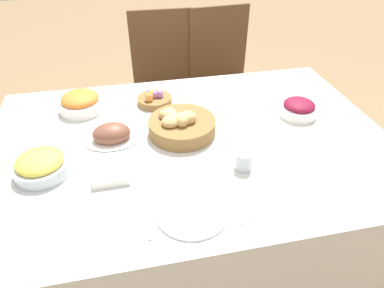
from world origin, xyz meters
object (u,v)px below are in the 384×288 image
egg_basket (154,99)px  knife (234,205)px  spoon (243,203)px  drinking_cup (244,161)px  bread_basket (181,125)px  ham_platter (112,135)px  butter_dish (111,177)px  dinner_plate (192,211)px  chair_far_right (222,79)px  chair_far_center (165,85)px  beet_salad_bowl (299,108)px  fork (147,219)px  carrot_bowl (81,102)px  pineapple_bowl (41,165)px

egg_basket → knife: egg_basket is taller
spoon → drinking_cup: bearing=70.6°
bread_basket → ham_platter: (-0.30, 0.01, -0.02)m
bread_basket → egg_basket: bearing=106.3°
knife → butter_dish: bearing=152.9°
dinner_plate → butter_dish: (-0.26, 0.21, 0.01)m
chair_far_right → egg_basket: (-0.54, -0.61, 0.24)m
knife → chair_far_right: bearing=75.8°
chair_far_center → ham_platter: chair_far_center is taller
beet_salad_bowl → dinner_plate: beet_salad_bowl is taller
beet_salad_bowl → drinking_cup: beet_salad_bowl is taller
chair_far_center → butter_dish: bearing=-106.0°
butter_dish → ham_platter: bearing=87.8°
knife → drinking_cup: 0.21m
dinner_plate → knife: dinner_plate is taller
spoon → ham_platter: bearing=131.5°
butter_dish → fork: bearing=-62.6°
butter_dish → chair_far_right: bearing=56.2°
fork → drinking_cup: size_ratio=2.45×
carrot_bowl → beet_salad_bowl: size_ratio=1.22×
ham_platter → fork: size_ratio=1.41×
pineapple_bowl → butter_dish: (0.25, -0.09, -0.03)m
chair_far_center → egg_basket: bearing=-101.1°
butter_dish → bread_basket: bearing=39.2°
pineapple_bowl → beet_salad_bowl: 1.15m
fork → chair_far_right: bearing=64.9°
egg_basket → carrot_bowl: bearing=179.1°
egg_basket → ham_platter: size_ratio=0.70×
spoon → pineapple_bowl: bearing=155.2°
chair_far_center → dinner_plate: bearing=-92.8°
pineapple_bowl → spoon: (0.69, -0.31, -0.04)m
chair_far_center → carrot_bowl: bearing=-127.6°
chair_far_right → knife: (-0.36, -1.36, 0.21)m
drinking_cup → chair_far_right: bearing=77.2°
bread_basket → knife: bearing=-77.9°
chair_far_right → butter_dish: chair_far_right is taller
ham_platter → fork: bearing=-77.9°
spoon → egg_basket: bearing=105.2°
egg_basket → pineapple_bowl: pineapple_bowl is taller
fork → spoon: same height
knife → butter_dish: size_ratio=1.28×
egg_basket → knife: 0.78m
chair_far_center → chair_far_right: size_ratio=1.00×
pineapple_bowl → chair_far_right: bearing=45.9°
bread_basket → knife: size_ratio=1.68×
egg_basket → beet_salad_bowl: bearing=-21.3°
pineapple_bowl → butter_dish: 0.27m
ham_platter → pineapple_bowl: pineapple_bowl is taller
knife → egg_basket: bearing=104.4°
pineapple_bowl → egg_basket: bearing=43.1°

